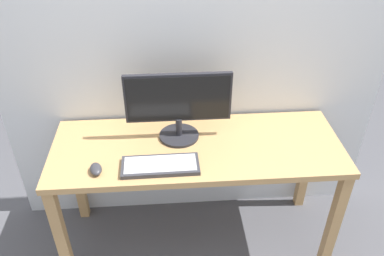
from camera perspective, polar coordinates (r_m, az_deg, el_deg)
ground_plane at (r=2.76m, az=0.63°, el=-15.40°), size 6.00×6.00×0.00m
desk at (r=2.28m, az=0.73°, el=-4.56°), size 1.63×0.60×0.77m
monitor at (r=2.17m, az=-1.99°, el=3.47°), size 0.58×0.23×0.40m
keyboard_primary at (r=2.07m, az=-4.58°, el=-5.41°), size 0.40×0.17×0.03m
mouse at (r=2.09m, az=-13.69°, el=-5.77°), size 0.08×0.11×0.04m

